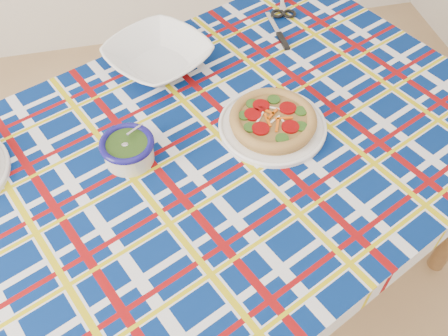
{
  "coord_description": "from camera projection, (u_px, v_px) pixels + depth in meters",
  "views": [
    {
      "loc": [
        0.18,
        -0.54,
        1.82
      ],
      "look_at": [
        0.36,
        0.26,
        0.82
      ],
      "focal_mm": 40.0,
      "sensor_mm": 36.0,
      "label": 1
    }
  ],
  "objects": [
    {
      "name": "table_knife",
      "position": [
        273.0,
        24.0,
        1.72
      ],
      "size": [
        0.03,
        0.23,
        0.01
      ],
      "primitive_type": null,
      "rotation": [
        0.0,
        0.0,
        1.6
      ],
      "color": "silver",
      "rests_on": "tablecloth"
    },
    {
      "name": "serving_bowl",
      "position": [
        158.0,
        57.0,
        1.55
      ],
      "size": [
        0.42,
        0.42,
        0.07
      ],
      "primitive_type": "imported",
      "rotation": [
        0.0,
        0.0,
        0.59
      ],
      "color": "white",
      "rests_on": "tablecloth"
    },
    {
      "name": "kitchen_scissors",
      "position": [
        282.0,
        1.0,
        1.8
      ],
      "size": [
        0.14,
        0.21,
        0.02
      ],
      "primitive_type": null,
      "rotation": [
        0.0,
        0.0,
        1.33
      ],
      "color": "silver",
      "rests_on": "tablecloth"
    },
    {
      "name": "main_focaccia_plate",
      "position": [
        273.0,
        120.0,
        1.38
      ],
      "size": [
        0.41,
        0.41,
        0.06
      ],
      "primitive_type": null,
      "rotation": [
        0.0,
        0.0,
        0.38
      ],
      "color": "olive",
      "rests_on": "tablecloth"
    },
    {
      "name": "pesto_bowl",
      "position": [
        128.0,
        148.0,
        1.3
      ],
      "size": [
        0.18,
        0.18,
        0.09
      ],
      "primitive_type": null,
      "rotation": [
        0.0,
        0.0,
        0.26
      ],
      "color": "#1A320D",
      "rests_on": "tablecloth"
    },
    {
      "name": "tablecloth",
      "position": [
        207.0,
        167.0,
        1.39
      ],
      "size": [
        2.03,
        1.71,
        0.11
      ],
      "primitive_type": null,
      "rotation": [
        0.0,
        0.0,
        0.42
      ],
      "color": "navy",
      "rests_on": "dining_table"
    },
    {
      "name": "dining_table",
      "position": [
        207.0,
        173.0,
        1.41
      ],
      "size": [
        1.98,
        1.67,
        0.8
      ],
      "rotation": [
        0.0,
        0.0,
        0.42
      ],
      "color": "brown",
      "rests_on": "floor"
    }
  ]
}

